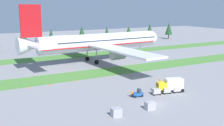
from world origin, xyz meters
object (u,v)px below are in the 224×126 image
object	(u,v)px
catering_truck	(170,85)
taxiway_marker_3	(30,87)
cargo_dolly_second	(166,90)
uld_container_1	(150,106)
taxiway_marker_2	(50,85)
cargo_dolly_lead	(156,91)
airliner	(97,42)
taxiway_marker_0	(50,84)
cargo_dolly_third	(176,89)
ground_crew_loader	(132,94)
uld_container_0	(116,112)
ground_crew_marshaller	(160,81)
baggage_tug	(138,94)
taxiway_marker_1	(75,81)

from	to	relation	value
catering_truck	taxiway_marker_3	world-z (taller)	catering_truck
cargo_dolly_second	uld_container_1	world-z (taller)	uld_container_1
taxiway_marker_2	uld_container_1	bearing A→B (deg)	-64.60
cargo_dolly_lead	catering_truck	size ratio (longest dim) A/B	0.33
cargo_dolly_lead	cargo_dolly_second	xyz separation A→B (m)	(2.86, -0.48, 0.00)
airliner	taxiway_marker_0	bearing A→B (deg)	-50.54
cargo_dolly_lead	cargo_dolly_third	xyz separation A→B (m)	(5.72, -0.96, 0.00)
ground_crew_loader	taxiway_marker_0	world-z (taller)	ground_crew_loader
uld_container_0	uld_container_1	world-z (taller)	uld_container_0
cargo_dolly_lead	ground_crew_marshaller	world-z (taller)	ground_crew_marshaller
baggage_tug	taxiway_marker_0	size ratio (longest dim) A/B	4.06
uld_container_1	taxiway_marker_3	distance (m)	34.41
catering_truck	taxiway_marker_1	world-z (taller)	catering_truck
cargo_dolly_third	ground_crew_loader	xyz separation A→B (m)	(-12.21, 2.22, 0.03)
taxiway_marker_2	taxiway_marker_3	world-z (taller)	taxiway_marker_3
cargo_dolly_lead	taxiway_marker_1	xyz separation A→B (m)	(-13.27, 21.51, -0.65)
airliner	taxiway_marker_0	world-z (taller)	airliner
ground_crew_loader	taxiway_marker_1	size ratio (longest dim) A/B	3.19
cargo_dolly_second	uld_container_0	bearing A→B (deg)	119.60
cargo_dolly_third	taxiway_marker_1	size ratio (longest dim) A/B	4.43
cargo_dolly_lead	ground_crew_loader	size ratio (longest dim) A/B	1.39
ground_crew_marshaller	ground_crew_loader	size ratio (longest dim) A/B	1.00
cargo_dolly_second	taxiway_marker_0	world-z (taller)	cargo_dolly_second
ground_crew_loader	taxiway_marker_0	distance (m)	24.48
uld_container_1	taxiway_marker_2	xyz separation A→B (m)	(-13.44, 28.30, -0.58)
cargo_dolly_second	catering_truck	bearing A→B (deg)	-64.19
taxiway_marker_0	ground_crew_loader	bearing A→B (deg)	-53.74
uld_container_1	cargo_dolly_third	bearing A→B (deg)	26.30
ground_crew_marshaller	taxiway_marker_0	size ratio (longest dim) A/B	2.54
ground_crew_marshaller	taxiway_marker_2	distance (m)	31.03
catering_truck	taxiway_marker_0	size ratio (longest dim) A/B	10.71
cargo_dolly_third	taxiway_marker_2	xyz separation A→B (m)	(-26.71, 21.75, -0.65)
catering_truck	cargo_dolly_second	bearing A→B (deg)	123.89
cargo_dolly_second	uld_container_1	size ratio (longest dim) A/B	1.21
taxiway_marker_1	taxiway_marker_3	xyz separation A→B (m)	(-13.24, -0.33, 0.02)
uld_container_1	cargo_dolly_lead	bearing A→B (deg)	44.89
catering_truck	airliner	bearing A→B (deg)	16.52
cargo_dolly_second	taxiway_marker_3	xyz separation A→B (m)	(-29.37, 21.67, -0.62)
taxiway_marker_2	uld_container_0	bearing A→B (deg)	-79.49
baggage_tug	uld_container_1	bearing A→B (deg)	172.31
baggage_tug	taxiway_marker_3	size ratio (longest dim) A/B	4.68
taxiway_marker_1	catering_truck	bearing A→B (deg)	-50.22
uld_container_1	taxiway_marker_0	bearing A→B (deg)	115.20
uld_container_0	uld_container_1	xyz separation A→B (m)	(8.24, -0.23, -0.03)
uld_container_0	uld_container_1	distance (m)	8.24
cargo_dolly_second	taxiway_marker_2	world-z (taller)	cargo_dolly_second
cargo_dolly_lead	uld_container_0	bearing A→B (deg)	124.32
airliner	cargo_dolly_second	world-z (taller)	airliner
cargo_dolly_lead	uld_container_0	xyz separation A→B (m)	(-15.78, -7.29, -0.04)
uld_container_1	taxiway_marker_2	size ratio (longest dim) A/B	3.69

